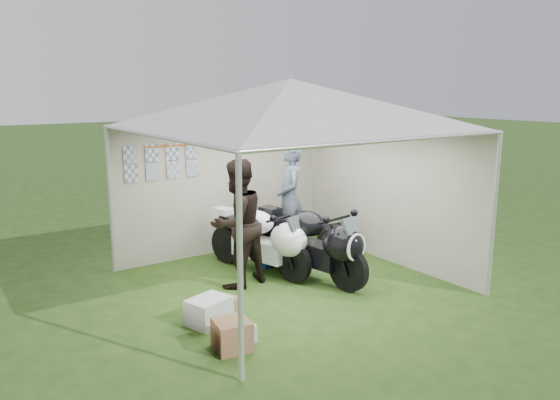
# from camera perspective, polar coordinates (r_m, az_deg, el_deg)

# --- Properties ---
(ground) EXTENTS (80.00, 80.00, 0.00)m
(ground) POSITION_cam_1_polar(r_m,az_deg,el_deg) (8.28, 0.98, -8.65)
(ground) COLOR #254214
(ground) RESTS_ON ground
(canopy_tent) EXTENTS (5.66, 5.66, 3.00)m
(canopy_tent) POSITION_cam_1_polar(r_m,az_deg,el_deg) (7.79, 0.91, 9.46)
(canopy_tent) COLOR silver
(canopy_tent) RESTS_ON ground
(motorcycle_white) EXTENTS (0.80, 2.03, 1.02)m
(motorcycle_white) POSITION_cam_1_polar(r_m,az_deg,el_deg) (8.53, -1.70, -4.03)
(motorcycle_white) COLOR black
(motorcycle_white) RESTS_ON ground
(motorcycle_black) EXTENTS (0.72, 2.19, 1.09)m
(motorcycle_black) POSITION_cam_1_polar(r_m,az_deg,el_deg) (8.24, 3.67, -4.35)
(motorcycle_black) COLOR black
(motorcycle_black) RESTS_ON ground
(paddock_stand) EXTENTS (0.46, 0.33, 0.31)m
(paddock_stand) POSITION_cam_1_polar(r_m,az_deg,el_deg) (9.04, -1.10, -5.83)
(paddock_stand) COLOR blue
(paddock_stand) RESTS_ON ground
(person_dark_jacket) EXTENTS (1.05, 0.90, 1.88)m
(person_dark_jacket) POSITION_cam_1_polar(r_m,az_deg,el_deg) (7.94, -4.50, -2.47)
(person_dark_jacket) COLOR black
(person_dark_jacket) RESTS_ON ground
(person_blue_jacket) EXTENTS (0.74, 0.86, 1.99)m
(person_blue_jacket) POSITION_cam_1_polar(r_m,az_deg,el_deg) (9.27, 1.07, -0.01)
(person_blue_jacket) COLOR slate
(person_blue_jacket) RESTS_ON ground
(equipment_box) EXTENTS (0.57, 0.49, 0.49)m
(equipment_box) POSITION_cam_1_polar(r_m,az_deg,el_deg) (9.70, 5.69, -4.12)
(equipment_box) COLOR black
(equipment_box) RESTS_ON ground
(crate_0) EXTENTS (0.59, 0.52, 0.33)m
(crate_0) POSITION_cam_1_polar(r_m,az_deg,el_deg) (6.94, -7.45, -11.44)
(crate_0) COLOR silver
(crate_0) RESTS_ON ground
(crate_1) EXTENTS (0.44, 0.44, 0.34)m
(crate_1) POSITION_cam_1_polar(r_m,az_deg,el_deg) (6.29, -5.04, -13.87)
(crate_1) COLOR brown
(crate_1) RESTS_ON ground
(crate_2) EXTENTS (0.29, 0.24, 0.21)m
(crate_2) POSITION_cam_1_polar(r_m,az_deg,el_deg) (6.47, -4.05, -13.73)
(crate_2) COLOR #B4B9BE
(crate_2) RESTS_ON ground
(crate_3) EXTENTS (0.45, 0.40, 0.25)m
(crate_3) POSITION_cam_1_polar(r_m,az_deg,el_deg) (7.09, -5.87, -11.23)
(crate_3) COLOR brown
(crate_3) RESTS_ON ground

